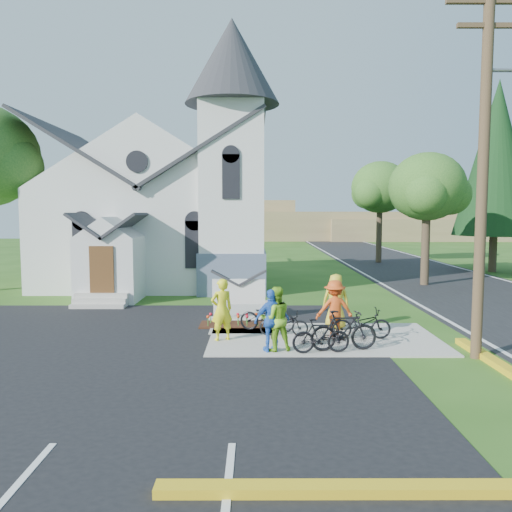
{
  "coord_description": "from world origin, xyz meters",
  "views": [
    {
      "loc": [
        -0.62,
        -14.55,
        3.89
      ],
      "look_at": [
        -0.58,
        5.0,
        2.18
      ],
      "focal_mm": 35.0,
      "sensor_mm": 36.0,
      "label": 1
    }
  ],
  "objects_px": {
    "church_sign": "(239,292)",
    "bike_1": "(344,330)",
    "cyclist_3": "(335,309)",
    "bike_0": "(267,317)",
    "cyclist_1": "(276,319)",
    "cyclist_4": "(336,301)",
    "bike_4": "(361,324)",
    "bike_2": "(284,323)",
    "cyclist_2": "(272,320)",
    "cyclist_0": "(222,309)",
    "bike_3": "(321,336)",
    "utility_pole": "(486,154)"
  },
  "relations": [
    {
      "from": "church_sign",
      "to": "bike_1",
      "type": "distance_m",
      "value": 5.17
    },
    {
      "from": "cyclist_3",
      "to": "bike_1",
      "type": "bearing_deg",
      "value": 86.82
    },
    {
      "from": "bike_1",
      "to": "bike_0",
      "type": "bearing_deg",
      "value": 34.56
    },
    {
      "from": "bike_0",
      "to": "cyclist_1",
      "type": "xyz_separation_m",
      "value": [
        0.18,
        -2.27,
        0.42
      ]
    },
    {
      "from": "church_sign",
      "to": "cyclist_1",
      "type": "distance_m",
      "value": 4.28
    },
    {
      "from": "cyclist_1",
      "to": "cyclist_3",
      "type": "height_order",
      "value": "cyclist_1"
    },
    {
      "from": "cyclist_4",
      "to": "bike_4",
      "type": "height_order",
      "value": "cyclist_4"
    },
    {
      "from": "bike_0",
      "to": "cyclist_4",
      "type": "height_order",
      "value": "cyclist_4"
    },
    {
      "from": "bike_2",
      "to": "cyclist_4",
      "type": "relative_size",
      "value": 0.83
    },
    {
      "from": "bike_0",
      "to": "cyclist_2",
      "type": "height_order",
      "value": "cyclist_2"
    },
    {
      "from": "bike_4",
      "to": "bike_2",
      "type": "bearing_deg",
      "value": 80.6
    },
    {
      "from": "cyclist_0",
      "to": "cyclist_3",
      "type": "height_order",
      "value": "cyclist_0"
    },
    {
      "from": "bike_4",
      "to": "cyclist_2",
      "type": "bearing_deg",
      "value": 115.4
    },
    {
      "from": "cyclist_2",
      "to": "bike_3",
      "type": "relative_size",
      "value": 1.09
    },
    {
      "from": "church_sign",
      "to": "bike_1",
      "type": "bearing_deg",
      "value": -53.74
    },
    {
      "from": "bike_0",
      "to": "bike_4",
      "type": "height_order",
      "value": "bike_0"
    },
    {
      "from": "church_sign",
      "to": "bike_2",
      "type": "bearing_deg",
      "value": -59.34
    },
    {
      "from": "utility_pole",
      "to": "bike_4",
      "type": "xyz_separation_m",
      "value": [
        -2.75,
        1.84,
        -4.88
      ]
    },
    {
      "from": "cyclist_2",
      "to": "bike_3",
      "type": "bearing_deg",
      "value": 153.72
    },
    {
      "from": "church_sign",
      "to": "cyclist_3",
      "type": "relative_size",
      "value": 1.24
    },
    {
      "from": "bike_1",
      "to": "cyclist_4",
      "type": "relative_size",
      "value": 1.03
    },
    {
      "from": "bike_0",
      "to": "bike_3",
      "type": "distance_m",
      "value": 2.91
    },
    {
      "from": "cyclist_0",
      "to": "bike_2",
      "type": "distance_m",
      "value": 2.03
    },
    {
      "from": "cyclist_2",
      "to": "bike_2",
      "type": "xyz_separation_m",
      "value": [
        0.43,
        1.71,
        -0.47
      ]
    },
    {
      "from": "cyclist_3",
      "to": "cyclist_4",
      "type": "bearing_deg",
      "value": -104.83
    },
    {
      "from": "bike_1",
      "to": "bike_4",
      "type": "relative_size",
      "value": 1.06
    },
    {
      "from": "cyclist_1",
      "to": "cyclist_4",
      "type": "distance_m",
      "value": 3.32
    },
    {
      "from": "bike_2",
      "to": "cyclist_4",
      "type": "height_order",
      "value": "cyclist_4"
    },
    {
      "from": "cyclist_2",
      "to": "cyclist_3",
      "type": "bearing_deg",
      "value": -160.72
    },
    {
      "from": "cyclist_0",
      "to": "cyclist_4",
      "type": "distance_m",
      "value": 3.94
    },
    {
      "from": "bike_0",
      "to": "cyclist_3",
      "type": "distance_m",
      "value": 2.25
    },
    {
      "from": "bike_0",
      "to": "cyclist_3",
      "type": "bearing_deg",
      "value": -97.21
    },
    {
      "from": "utility_pole",
      "to": "cyclist_0",
      "type": "xyz_separation_m",
      "value": [
        -6.98,
        1.72,
        -4.42
      ]
    },
    {
      "from": "cyclist_0",
      "to": "bike_0",
      "type": "distance_m",
      "value": 1.86
    },
    {
      "from": "cyclist_2",
      "to": "bike_1",
      "type": "bearing_deg",
      "value": 163.31
    },
    {
      "from": "cyclist_2",
      "to": "bike_4",
      "type": "xyz_separation_m",
      "value": [
        2.76,
        1.35,
        -0.4
      ]
    },
    {
      "from": "utility_pole",
      "to": "cyclist_2",
      "type": "distance_m",
      "value": 7.12
    },
    {
      "from": "bike_0",
      "to": "cyclist_4",
      "type": "xyz_separation_m",
      "value": [
        2.27,
        0.31,
        0.44
      ]
    },
    {
      "from": "cyclist_2",
      "to": "utility_pole",
      "type": "bearing_deg",
      "value": 156.68
    },
    {
      "from": "bike_1",
      "to": "cyclist_3",
      "type": "bearing_deg",
      "value": -6.44
    },
    {
      "from": "cyclist_3",
      "to": "bike_4",
      "type": "xyz_separation_m",
      "value": [
        0.79,
        -0.17,
        -0.42
      ]
    },
    {
      "from": "utility_pole",
      "to": "cyclist_4",
      "type": "distance_m",
      "value": 6.38
    },
    {
      "from": "church_sign",
      "to": "cyclist_0",
      "type": "distance_m",
      "value": 3.01
    },
    {
      "from": "church_sign",
      "to": "cyclist_2",
      "type": "height_order",
      "value": "cyclist_2"
    },
    {
      "from": "utility_pole",
      "to": "bike_4",
      "type": "relative_size",
      "value": 5.57
    },
    {
      "from": "bike_4",
      "to": "utility_pole",
      "type": "bearing_deg",
      "value": -124.43
    },
    {
      "from": "cyclist_1",
      "to": "bike_4",
      "type": "xyz_separation_m",
      "value": [
        2.66,
        1.26,
        -0.43
      ]
    },
    {
      "from": "cyclist_0",
      "to": "bike_0",
      "type": "relative_size",
      "value": 1.03
    },
    {
      "from": "bike_0",
      "to": "cyclist_1",
      "type": "relative_size",
      "value": 1.01
    },
    {
      "from": "bike_1",
      "to": "bike_3",
      "type": "bearing_deg",
      "value": 102.8
    }
  ]
}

